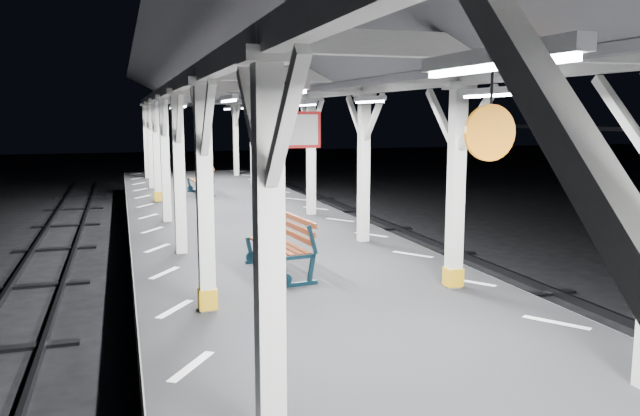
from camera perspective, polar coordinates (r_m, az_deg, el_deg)
name	(u,v)px	position (r m, az deg, el deg)	size (l,w,h in m)	color
platform	(390,381)	(8.17, 6.46, -15.42)	(6.00, 50.00, 1.00)	black
hazard_stripes_left	(192,366)	(7.38, -11.66, -13.99)	(1.00, 48.00, 0.01)	silver
hazard_stripes_right	(556,323)	(9.21, 20.78, -9.77)	(1.00, 48.00, 0.01)	silver
canopy	(397,49)	(7.49, 7.07, 14.26)	(5.40, 49.00, 4.65)	silver
bench_mid	(285,243)	(11.13, -3.24, -3.22)	(0.91, 1.96, 1.03)	#0C222E
bench_far	(203,179)	(22.50, -10.63, 2.58)	(0.79, 1.90, 1.01)	#0C222E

